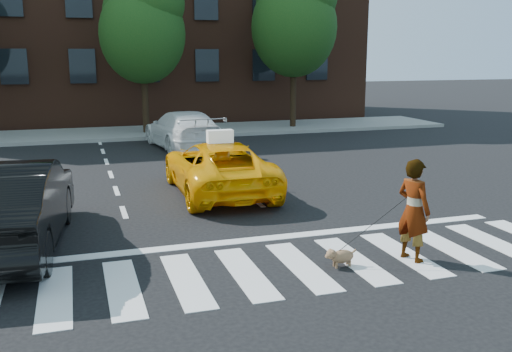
{
  "coord_description": "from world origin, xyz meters",
  "views": [
    {
      "loc": [
        -2.56,
        -8.53,
        3.56
      ],
      "look_at": [
        0.95,
        2.4,
        1.1
      ],
      "focal_mm": 40.0,
      "sensor_mm": 36.0,
      "label": 1
    }
  ],
  "objects_px": {
    "tree_mid": "(143,23)",
    "black_sedan": "(9,205)",
    "dog": "(340,256)",
    "white_suv": "(183,130)",
    "taxi": "(218,167)",
    "tree_right": "(295,17)",
    "woman": "(414,210)"
  },
  "relations": [
    {
      "from": "white_suv",
      "to": "dog",
      "type": "distance_m",
      "value": 13.23
    },
    {
      "from": "dog",
      "to": "tree_mid",
      "type": "bearing_deg",
      "value": 94.92
    },
    {
      "from": "tree_mid",
      "to": "dog",
      "type": "bearing_deg",
      "value": -86.43
    },
    {
      "from": "tree_right",
      "to": "white_suv",
      "type": "height_order",
      "value": "tree_right"
    },
    {
      "from": "woman",
      "to": "taxi",
      "type": "bearing_deg",
      "value": 1.31
    },
    {
      "from": "woman",
      "to": "dog",
      "type": "distance_m",
      "value": 1.53
    },
    {
      "from": "white_suv",
      "to": "woman",
      "type": "height_order",
      "value": "woman"
    },
    {
      "from": "tree_mid",
      "to": "white_suv",
      "type": "xyz_separation_m",
      "value": [
        0.87,
        -3.99,
        -4.13
      ]
    },
    {
      "from": "tree_right",
      "to": "dog",
      "type": "distance_m",
      "value": 18.9
    },
    {
      "from": "black_sedan",
      "to": "white_suv",
      "type": "relative_size",
      "value": 1.03
    },
    {
      "from": "white_suv",
      "to": "tree_right",
      "type": "bearing_deg",
      "value": -153.4
    },
    {
      "from": "tree_mid",
      "to": "tree_right",
      "type": "bearing_deg",
      "value": -0.0
    },
    {
      "from": "taxi",
      "to": "white_suv",
      "type": "height_order",
      "value": "white_suv"
    },
    {
      "from": "tree_mid",
      "to": "black_sedan",
      "type": "height_order",
      "value": "tree_mid"
    },
    {
      "from": "tree_mid",
      "to": "white_suv",
      "type": "distance_m",
      "value": 5.81
    },
    {
      "from": "tree_right",
      "to": "tree_mid",
      "type": "bearing_deg",
      "value": 180.0
    },
    {
      "from": "black_sedan",
      "to": "white_suv",
      "type": "xyz_separation_m",
      "value": [
        5.2,
        10.51,
        -0.12
      ]
    },
    {
      "from": "tree_mid",
      "to": "woman",
      "type": "distance_m",
      "value": 17.89
    },
    {
      "from": "taxi",
      "to": "woman",
      "type": "distance_m",
      "value": 6.2
    },
    {
      "from": "taxi",
      "to": "tree_right",
      "type": "bearing_deg",
      "value": -119.16
    },
    {
      "from": "dog",
      "to": "taxi",
      "type": "bearing_deg",
      "value": 97.95
    },
    {
      "from": "black_sedan",
      "to": "woman",
      "type": "xyz_separation_m",
      "value": [
        6.76,
        -2.79,
        0.06
      ]
    },
    {
      "from": "white_suv",
      "to": "woman",
      "type": "distance_m",
      "value": 13.39
    },
    {
      "from": "dog",
      "to": "woman",
      "type": "bearing_deg",
      "value": -1.84
    },
    {
      "from": "white_suv",
      "to": "taxi",
      "type": "bearing_deg",
      "value": 80.02
    },
    {
      "from": "black_sedan",
      "to": "dog",
      "type": "bearing_deg",
      "value": 158.88
    },
    {
      "from": "tree_mid",
      "to": "woman",
      "type": "bearing_deg",
      "value": -82.01
    },
    {
      "from": "taxi",
      "to": "black_sedan",
      "type": "bearing_deg",
      "value": 33.72
    },
    {
      "from": "woman",
      "to": "dog",
      "type": "relative_size",
      "value": 3.14
    },
    {
      "from": "black_sedan",
      "to": "white_suv",
      "type": "distance_m",
      "value": 11.72
    },
    {
      "from": "black_sedan",
      "to": "dog",
      "type": "distance_m",
      "value": 6.09
    },
    {
      "from": "tree_right",
      "to": "woman",
      "type": "bearing_deg",
      "value": -104.82
    }
  ]
}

